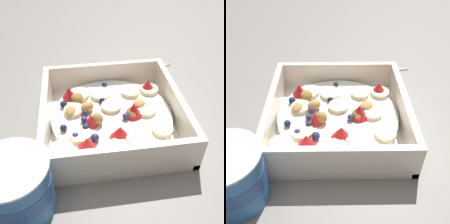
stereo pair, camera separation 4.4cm
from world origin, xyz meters
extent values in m
plane|color=gray|center=(0.00, 0.00, 0.00)|extent=(2.40, 2.40, 0.00)
cube|color=white|center=(0.01, -0.01, 0.01)|extent=(0.22, 0.22, 0.01)
cube|color=white|center=(0.01, -0.12, 0.03)|extent=(0.22, 0.01, 0.06)
cube|color=white|center=(0.01, 0.09, 0.03)|extent=(0.22, 0.01, 0.06)
cube|color=white|center=(-0.10, -0.01, 0.03)|extent=(0.01, 0.20, 0.06)
cube|color=white|center=(0.12, -0.01, 0.03)|extent=(0.01, 0.20, 0.06)
cylinder|color=white|center=(0.01, -0.01, 0.02)|extent=(0.20, 0.20, 0.02)
cylinder|color=#F4EAB7|center=(-0.04, 0.04, 0.03)|extent=(0.04, 0.04, 0.01)
cylinder|color=beige|center=(0.02, 0.05, 0.03)|extent=(0.04, 0.04, 0.01)
cylinder|color=beige|center=(0.06, -0.09, 0.03)|extent=(0.05, 0.05, 0.01)
cylinder|color=#F4EAB7|center=(-0.05, -0.04, 0.03)|extent=(0.05, 0.05, 0.01)
cylinder|color=#F4EAB7|center=(0.01, -0.07, 0.03)|extent=(0.05, 0.05, 0.01)
cylinder|color=#F4EAB7|center=(-0.06, 0.07, 0.03)|extent=(0.04, 0.04, 0.01)
cylinder|color=#F4EAB7|center=(0.06, 0.00, 0.03)|extent=(0.05, 0.05, 0.01)
cylinder|color=beige|center=(-0.07, -0.01, 0.03)|extent=(0.05, 0.05, 0.01)
cylinder|color=beige|center=(0.02, -0.01, 0.03)|extent=(0.03, 0.03, 0.01)
cylinder|color=beige|center=(-0.04, -0.08, 0.03)|extent=(0.04, 0.04, 0.01)
cylinder|color=#F7EFC6|center=(0.07, 0.04, 0.03)|extent=(0.04, 0.04, 0.01)
cylinder|color=beige|center=(0.06, -0.05, 0.03)|extent=(0.03, 0.03, 0.01)
cone|color=red|center=(-0.06, 0.03, 0.04)|extent=(0.03, 0.03, 0.02)
cone|color=red|center=(0.07, -0.09, 0.04)|extent=(0.03, 0.03, 0.02)
cone|color=red|center=(0.00, -0.05, 0.04)|extent=(0.04, 0.04, 0.02)
cone|color=red|center=(0.06, 0.06, 0.04)|extent=(0.04, 0.04, 0.02)
cone|color=red|center=(-0.01, 0.02, 0.04)|extent=(0.03, 0.03, 0.02)
cone|color=red|center=(-0.05, -0.02, 0.04)|extent=(0.04, 0.04, 0.02)
sphere|color=navy|center=(-0.01, 0.03, 0.03)|extent=(0.01, 0.01, 0.01)
sphere|color=#23284C|center=(-0.05, 0.02, 0.03)|extent=(0.01, 0.01, 0.01)
sphere|color=navy|center=(-0.01, -0.03, 0.03)|extent=(0.01, 0.01, 0.01)
sphere|color=#23284C|center=(0.02, 0.03, 0.03)|extent=(0.01, 0.01, 0.01)
sphere|color=navy|center=(-0.04, 0.05, 0.03)|extent=(0.01, 0.01, 0.01)
sphere|color=#23284C|center=(0.09, -0.01, 0.03)|extent=(0.01, 0.01, 0.01)
sphere|color=#23284C|center=(-0.02, 0.03, 0.03)|extent=(0.01, 0.01, 0.01)
sphere|color=#191E3D|center=(0.04, 0.00, 0.03)|extent=(0.01, 0.01, 0.01)
sphere|color=navy|center=(0.01, 0.03, 0.03)|extent=(0.01, 0.01, 0.01)
sphere|color=#191E3D|center=(-0.02, 0.07, 0.03)|extent=(0.01, 0.01, 0.01)
sphere|color=#191E3D|center=(0.04, 0.07, 0.03)|extent=(0.01, 0.01, 0.01)
sphere|color=navy|center=(0.01, -0.05, 0.03)|extent=(0.01, 0.01, 0.01)
ellipsoid|color=#AD7F42|center=(-0.01, 0.01, 0.04)|extent=(0.02, 0.02, 0.02)
ellipsoid|color=#AD7F42|center=(0.00, -0.04, 0.03)|extent=(0.03, 0.02, 0.01)
ellipsoid|color=olive|center=(0.05, 0.04, 0.03)|extent=(0.02, 0.02, 0.02)
ellipsoid|color=#AD7F42|center=(0.02, 0.05, 0.03)|extent=(0.03, 0.02, 0.01)
ellipsoid|color=tan|center=(0.02, 0.03, 0.04)|extent=(0.03, 0.03, 0.02)
ellipsoid|color=tan|center=(0.02, -0.06, 0.03)|extent=(0.03, 0.03, 0.01)
ellipsoid|color=silver|center=(0.16, -0.03, 0.00)|extent=(0.04, 0.05, 0.01)
cylinder|color=silver|center=(0.18, -0.11, 0.00)|extent=(0.03, 0.12, 0.01)
cylinder|color=#3370B7|center=(-0.12, 0.12, 0.04)|extent=(0.08, 0.08, 0.08)
cylinder|color=#2D5193|center=(-0.12, 0.12, 0.04)|extent=(0.09, 0.09, 0.02)
cylinder|color=#B7BCC6|center=(-0.12, 0.12, 0.08)|extent=(0.09, 0.09, 0.00)
camera|label=1|loc=(-0.32, 0.04, 0.31)|focal=42.94mm
camera|label=2|loc=(-0.33, -0.01, 0.31)|focal=42.94mm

